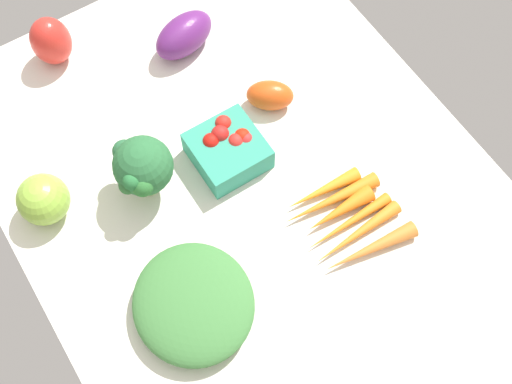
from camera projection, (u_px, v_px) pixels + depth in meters
The scene contains 9 objects.
tablecloth at pixel (256, 200), 112.21cm from camera, with size 104.00×76.00×2.00cm, color silver.
broccoli_head at pixel (142, 167), 105.42cm from camera, with size 10.81×9.95×12.39cm.
berry_basket at pixel (230, 147), 112.04cm from camera, with size 11.44×11.44×6.45cm.
leafy_greens_clump at pixel (193, 303), 100.78cm from camera, with size 19.73×18.45×5.28cm, color #3E7A3B.
eggplant at pixel (184, 35), 121.48cm from camera, with size 12.24×6.94×6.94cm, color #62236E.
carrot_bunch at pixel (345, 218), 108.25cm from camera, with size 16.73×17.42×3.00cm.
heirloom_tomato_green at pixel (43, 199), 106.47cm from camera, with size 8.46×8.46×8.46cm, color #8EBE3E.
roma_tomato at pixel (270, 95), 116.85cm from camera, with size 8.31×5.27×5.27cm, color #DC4E17.
bell_pepper_red at pixel (51, 41), 119.12cm from camera, with size 7.21×7.21×9.81cm, color red.
Camera 1 is at (39.56, -25.41, 102.89)cm, focal length 46.85 mm.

